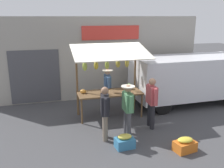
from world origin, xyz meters
name	(u,v)px	position (x,y,z in m)	size (l,w,h in m)	color
ground_plane	(110,116)	(0.00, 0.00, 0.00)	(40.00, 40.00, 0.00)	#424244
street_backdrop	(95,58)	(0.04, -2.20, 1.70)	(9.00, 0.30, 3.40)	#9E998E
market_stall	(109,73)	(0.00, -0.04, 1.55)	(2.50, 1.46, 2.50)	brown
vendor_with_sunhat	(108,86)	(-0.11, -0.75, 0.89)	(0.39, 0.66, 1.53)	#232328
shopper_with_shopping_bag	(105,110)	(0.56, 1.61, 0.89)	(0.30, 0.67, 1.55)	#726656
shopper_in_grey_tee	(152,100)	(-1.02, 1.21, 0.92)	(0.25, 0.69, 1.60)	#232328
shopper_in_striped_shirt	(128,106)	(-0.14, 1.51, 0.89)	(0.40, 0.67, 1.53)	#4C4C51
parked_van	(185,76)	(-3.21, -0.54, 1.12)	(4.44, 1.94, 1.88)	silver
produce_crate_near	(185,145)	(-1.28, 2.80, 0.17)	(0.61, 0.46, 0.38)	#D1661E
produce_crate_side	(125,142)	(0.17, 2.22, 0.17)	(0.53, 0.40, 0.38)	teal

